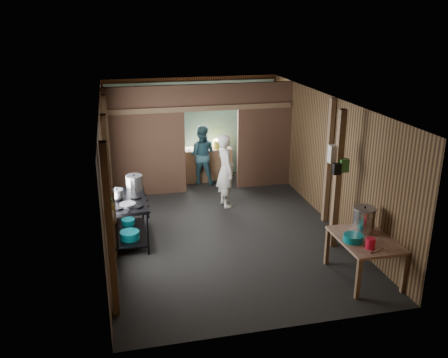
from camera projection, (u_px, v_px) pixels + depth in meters
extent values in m
cube|color=black|center=(222.00, 226.00, 10.00)|extent=(4.50, 7.00, 0.00)
cube|color=#403B36|center=(222.00, 101.00, 9.15)|extent=(4.50, 7.00, 0.00)
cube|color=brown|center=(192.00, 127.00, 12.80)|extent=(4.50, 0.00, 2.60)
cube|color=brown|center=(281.00, 245.00, 6.36)|extent=(4.50, 0.00, 2.60)
cube|color=brown|center=(105.00, 174.00, 9.09)|extent=(0.00, 7.00, 2.60)
cube|color=brown|center=(327.00, 159.00, 10.06)|extent=(0.00, 7.00, 2.60)
cube|color=brown|center=(145.00, 142.00, 11.32)|extent=(1.85, 0.10, 2.60)
cube|color=brown|center=(264.00, 135.00, 11.94)|extent=(1.35, 0.10, 2.60)
cube|color=brown|center=(211.00, 97.00, 11.32)|extent=(1.30, 0.10, 0.60)
cube|color=#6BB4B6|center=(193.00, 129.00, 12.76)|extent=(4.40, 0.06, 2.50)
cube|color=#7B664A|center=(208.00, 164.00, 12.64)|extent=(1.20, 0.50, 0.85)
cylinder|color=beige|center=(202.00, 105.00, 12.56)|extent=(0.20, 0.03, 0.20)
cube|color=#7B664A|center=(110.00, 232.00, 6.72)|extent=(0.10, 0.12, 2.60)
cube|color=#7B664A|center=(109.00, 189.00, 8.37)|extent=(0.10, 0.12, 2.60)
cube|color=#7B664A|center=(108.00, 156.00, 10.21)|extent=(0.10, 0.12, 2.60)
cube|color=#7B664A|center=(328.00, 162.00, 9.86)|extent=(0.10, 0.12, 2.60)
cube|color=#7B664A|center=(337.00, 180.00, 8.78)|extent=(0.12, 0.12, 2.60)
cube|color=#7B664A|center=(201.00, 108.00, 11.31)|extent=(4.40, 0.12, 0.12)
cylinder|color=gray|center=(105.00, 151.00, 9.36)|extent=(0.03, 0.34, 0.34)
cylinder|color=black|center=(106.00, 150.00, 9.76)|extent=(0.03, 0.30, 0.30)
cube|color=#7B664A|center=(111.00, 212.00, 7.15)|extent=(0.14, 0.80, 0.03)
cylinder|color=beige|center=(111.00, 214.00, 6.90)|extent=(0.07, 0.07, 0.10)
cylinder|color=#B28C1C|center=(111.00, 208.00, 7.13)|extent=(0.08, 0.08, 0.10)
cylinder|color=#347B33|center=(111.00, 202.00, 7.33)|extent=(0.06, 0.06, 0.10)
cube|color=beige|center=(335.00, 154.00, 8.68)|extent=(0.22, 0.15, 0.32)
cube|color=#347B33|center=(344.00, 165.00, 8.64)|extent=(0.16, 0.12, 0.24)
cube|color=black|center=(337.00, 169.00, 8.61)|extent=(0.14, 0.10, 0.20)
cylinder|color=#0A8A96|center=(130.00, 235.00, 9.05)|extent=(0.36, 0.36, 0.15)
cylinder|color=#0A8A96|center=(128.00, 222.00, 9.68)|extent=(0.27, 0.27, 0.11)
cylinder|color=#0A8A96|center=(353.00, 238.00, 7.75)|extent=(0.40, 0.40, 0.12)
cylinder|color=red|center=(370.00, 243.00, 7.51)|extent=(0.16, 0.16, 0.17)
cube|color=silver|center=(377.00, 251.00, 7.46)|extent=(0.29, 0.13, 0.01)
cylinder|color=#B28C1C|center=(220.00, 144.00, 12.54)|extent=(0.36, 0.36, 0.20)
cylinder|color=red|center=(199.00, 146.00, 12.43)|extent=(0.12, 0.12, 0.14)
imported|color=white|center=(225.00, 171.00, 10.82)|extent=(0.45, 0.64, 1.66)
imported|color=#32606F|center=(201.00, 155.00, 12.28)|extent=(0.89, 0.79, 1.51)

